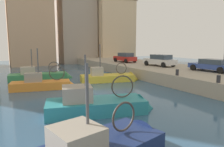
{
  "coord_description": "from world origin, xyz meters",
  "views": [
    {
      "loc": [
        -6.55,
        -15.19,
        4.01
      ],
      "look_at": [
        2.73,
        1.84,
        1.2
      ],
      "focal_mm": 32.76,
      "sensor_mm": 36.0,
      "label": 1
    }
  ],
  "objects_px": {
    "parked_car_white": "(160,60)",
    "fishing_boat_teal": "(102,110)",
    "fishing_boat_yellow": "(111,80)",
    "fishing_boat_orange": "(45,88)",
    "fishing_boat_green": "(42,78)",
    "mooring_bollard_mid": "(177,72)",
    "mooring_bollard_south": "(219,79)",
    "parked_car_blue": "(212,65)",
    "parked_car_red": "(125,57)"
  },
  "relations": [
    {
      "from": "parked_car_white",
      "to": "mooring_bollard_mid",
      "type": "height_order",
      "value": "parked_car_white"
    },
    {
      "from": "parked_car_blue",
      "to": "parked_car_white",
      "type": "distance_m",
      "value": 6.59
    },
    {
      "from": "parked_car_blue",
      "to": "mooring_bollard_mid",
      "type": "bearing_deg",
      "value": -176.92
    },
    {
      "from": "parked_car_white",
      "to": "mooring_bollard_south",
      "type": "relative_size",
      "value": 8.06
    },
    {
      "from": "parked_car_blue",
      "to": "mooring_bollard_mid",
      "type": "xyz_separation_m",
      "value": [
        -5.2,
        -0.28,
        -0.39
      ]
    },
    {
      "from": "fishing_boat_teal",
      "to": "fishing_boat_yellow",
      "type": "bearing_deg",
      "value": 58.75
    },
    {
      "from": "fishing_boat_yellow",
      "to": "parked_car_blue",
      "type": "height_order",
      "value": "fishing_boat_yellow"
    },
    {
      "from": "parked_car_red",
      "to": "mooring_bollard_mid",
      "type": "xyz_separation_m",
      "value": [
        -3.06,
        -13.67,
        -0.47
      ]
    },
    {
      "from": "parked_car_red",
      "to": "mooring_bollard_mid",
      "type": "relative_size",
      "value": 7.47
    },
    {
      "from": "parked_car_white",
      "to": "mooring_bollard_mid",
      "type": "distance_m",
      "value": 7.84
    },
    {
      "from": "fishing_boat_orange",
      "to": "mooring_bollard_south",
      "type": "xyz_separation_m",
      "value": [
        10.59,
        -9.48,
        1.36
      ]
    },
    {
      "from": "fishing_boat_orange",
      "to": "mooring_bollard_mid",
      "type": "height_order",
      "value": "fishing_boat_orange"
    },
    {
      "from": "parked_car_blue",
      "to": "parked_car_white",
      "type": "xyz_separation_m",
      "value": [
        -1.24,
        6.47,
        0.08
      ]
    },
    {
      "from": "fishing_boat_orange",
      "to": "parked_car_white",
      "type": "distance_m",
      "value": 14.72
    },
    {
      "from": "fishing_boat_yellow",
      "to": "fishing_boat_teal",
      "type": "height_order",
      "value": "fishing_boat_yellow"
    },
    {
      "from": "parked_car_red",
      "to": "mooring_bollard_south",
      "type": "distance_m",
      "value": 17.94
    },
    {
      "from": "mooring_bollard_south",
      "to": "fishing_boat_green",
      "type": "bearing_deg",
      "value": 123.66
    },
    {
      "from": "fishing_boat_yellow",
      "to": "parked_car_white",
      "type": "relative_size",
      "value": 1.52
    },
    {
      "from": "fishing_boat_orange",
      "to": "parked_car_blue",
      "type": "xyz_separation_m",
      "value": [
        15.79,
        -5.2,
        1.75
      ]
    },
    {
      "from": "fishing_boat_yellow",
      "to": "fishing_boat_teal",
      "type": "xyz_separation_m",
      "value": [
        -5.37,
        -8.85,
        0.03
      ]
    },
    {
      "from": "fishing_boat_orange",
      "to": "mooring_bollard_south",
      "type": "distance_m",
      "value": 14.28
    },
    {
      "from": "fishing_boat_teal",
      "to": "parked_car_white",
      "type": "distance_m",
      "value": 16.06
    },
    {
      "from": "parked_car_blue",
      "to": "mooring_bollard_mid",
      "type": "distance_m",
      "value": 5.22
    },
    {
      "from": "fishing_boat_teal",
      "to": "mooring_bollard_south",
      "type": "relative_size",
      "value": 12.28
    },
    {
      "from": "fishing_boat_teal",
      "to": "parked_car_white",
      "type": "xyz_separation_m",
      "value": [
        12.84,
        9.46,
        1.81
      ]
    },
    {
      "from": "parked_car_blue",
      "to": "parked_car_red",
      "type": "bearing_deg",
      "value": 99.09
    },
    {
      "from": "fishing_boat_teal",
      "to": "mooring_bollard_south",
      "type": "distance_m",
      "value": 9.07
    },
    {
      "from": "fishing_boat_orange",
      "to": "parked_car_blue",
      "type": "bearing_deg",
      "value": -18.24
    },
    {
      "from": "parked_car_red",
      "to": "mooring_bollard_south",
      "type": "bearing_deg",
      "value": -99.82
    },
    {
      "from": "fishing_boat_teal",
      "to": "parked_car_blue",
      "type": "height_order",
      "value": "fishing_boat_teal"
    },
    {
      "from": "parked_car_white",
      "to": "fishing_boat_yellow",
      "type": "bearing_deg",
      "value": -175.36
    },
    {
      "from": "fishing_boat_green",
      "to": "mooring_bollard_mid",
      "type": "bearing_deg",
      "value": -47.68
    },
    {
      "from": "parked_car_red",
      "to": "mooring_bollard_mid",
      "type": "distance_m",
      "value": 14.01
    },
    {
      "from": "fishing_boat_yellow",
      "to": "fishing_boat_orange",
      "type": "height_order",
      "value": "fishing_boat_yellow"
    },
    {
      "from": "fishing_boat_yellow",
      "to": "parked_car_blue",
      "type": "xyz_separation_m",
      "value": [
        8.71,
        -5.86,
        1.76
      ]
    },
    {
      "from": "fishing_boat_teal",
      "to": "mooring_bollard_mid",
      "type": "xyz_separation_m",
      "value": [
        8.88,
        2.71,
        1.34
      ]
    },
    {
      "from": "fishing_boat_teal",
      "to": "parked_car_red",
      "type": "distance_m",
      "value": 20.35
    },
    {
      "from": "parked_car_white",
      "to": "fishing_boat_teal",
      "type": "bearing_deg",
      "value": -143.63
    },
    {
      "from": "fishing_boat_teal",
      "to": "parked_car_red",
      "type": "relative_size",
      "value": 1.65
    },
    {
      "from": "parked_car_red",
      "to": "parked_car_white",
      "type": "xyz_separation_m",
      "value": [
        0.91,
        -6.92,
        0.01
      ]
    },
    {
      "from": "fishing_boat_teal",
      "to": "mooring_bollard_mid",
      "type": "distance_m",
      "value": 9.38
    },
    {
      "from": "fishing_boat_yellow",
      "to": "fishing_boat_teal",
      "type": "bearing_deg",
      "value": -121.25
    },
    {
      "from": "fishing_boat_green",
      "to": "parked_car_red",
      "type": "height_order",
      "value": "fishing_boat_green"
    },
    {
      "from": "fishing_boat_orange",
      "to": "mooring_bollard_mid",
      "type": "relative_size",
      "value": 10.95
    },
    {
      "from": "fishing_boat_yellow",
      "to": "parked_car_white",
      "type": "height_order",
      "value": "fishing_boat_yellow"
    },
    {
      "from": "parked_car_blue",
      "to": "fishing_boat_teal",
      "type": "bearing_deg",
      "value": -168.01
    },
    {
      "from": "parked_car_white",
      "to": "parked_car_blue",
      "type": "bearing_deg",
      "value": -79.18
    },
    {
      "from": "fishing_boat_green",
      "to": "parked_car_white",
      "type": "distance_m",
      "value": 14.59
    },
    {
      "from": "fishing_boat_green",
      "to": "mooring_bollard_mid",
      "type": "relative_size",
      "value": 13.0
    },
    {
      "from": "parked_car_blue",
      "to": "fishing_boat_orange",
      "type": "bearing_deg",
      "value": 161.76
    }
  ]
}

